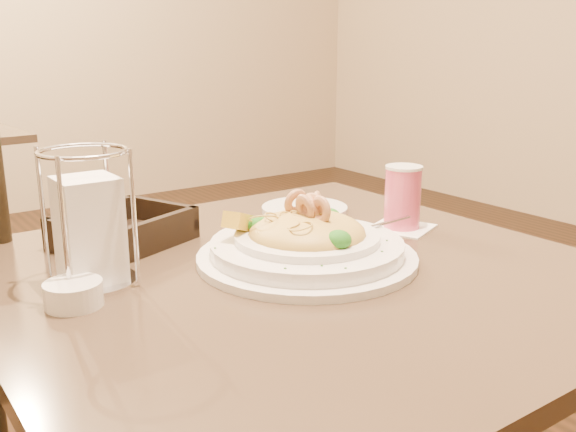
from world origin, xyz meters
TOP-DOWN VIEW (x-y plane):
  - main_table at (0.00, 0.00)m, footprint 0.90×0.90m
  - pasta_bowl at (0.03, 0.02)m, footprint 0.39×0.35m
  - drink_glass at (0.29, 0.06)m, footprint 0.14×0.14m
  - bread_basket at (-0.17, 0.27)m, footprint 0.25×0.23m
  - napkin_caddy at (-0.27, 0.12)m, footprint 0.12×0.12m
  - side_plate at (0.22, 0.27)m, footprint 0.20×0.20m
  - butter_ramekin at (-0.32, 0.06)m, footprint 0.09×0.09m

SIDE VIEW (x-z plane):
  - main_table at x=0.00m, z-range 0.13..0.86m
  - side_plate at x=0.22m, z-range 0.73..0.74m
  - butter_ramekin at x=-0.32m, z-range 0.73..0.76m
  - bread_basket at x=-0.17m, z-range 0.72..0.78m
  - pasta_bowl at x=0.03m, z-range 0.70..0.82m
  - drink_glass at x=0.29m, z-range 0.73..0.85m
  - napkin_caddy at x=-0.27m, z-range 0.71..0.91m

